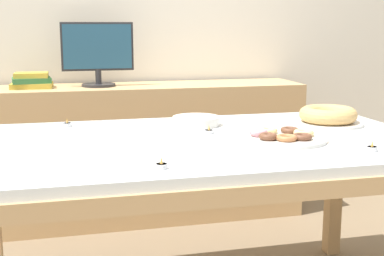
% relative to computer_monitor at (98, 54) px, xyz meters
% --- Properties ---
extents(wall_back, '(8.00, 0.10, 2.60)m').
position_rel_computer_monitor_xyz_m(wall_back, '(0.30, 0.30, 0.26)').
color(wall_back, silver).
rests_on(wall_back, ground).
extents(dining_table, '(1.84, 1.07, 0.77)m').
position_rel_computer_monitor_xyz_m(dining_table, '(0.30, -1.25, -0.35)').
color(dining_table, silver).
rests_on(dining_table, ground).
extents(sideboard, '(1.90, 0.44, 0.85)m').
position_rel_computer_monitor_xyz_m(sideboard, '(0.30, 0.00, -0.61)').
color(sideboard, tan).
rests_on(sideboard, ground).
extents(computer_monitor, '(0.42, 0.20, 0.38)m').
position_rel_computer_monitor_xyz_m(computer_monitor, '(0.00, 0.00, 0.00)').
color(computer_monitor, '#262628').
rests_on(computer_monitor, sideboard).
extents(book_stack, '(0.24, 0.18, 0.09)m').
position_rel_computer_monitor_xyz_m(book_stack, '(-0.38, 0.00, -0.15)').
color(book_stack, '#B29933').
rests_on(book_stack, sideboard).
extents(cake_chocolate_round, '(0.31, 0.31, 0.08)m').
position_rel_computer_monitor_xyz_m(cake_chocolate_round, '(0.94, -1.08, -0.23)').
color(cake_chocolate_round, silver).
rests_on(cake_chocolate_round, dining_table).
extents(pastry_platter, '(0.36, 0.36, 0.04)m').
position_rel_computer_monitor_xyz_m(pastry_platter, '(0.60, -1.34, -0.26)').
color(pastry_platter, silver).
rests_on(pastry_platter, dining_table).
extents(plate_stack, '(0.21, 0.21, 0.04)m').
position_rel_computer_monitor_xyz_m(plate_stack, '(0.36, -0.96, -0.25)').
color(plate_stack, silver).
rests_on(plate_stack, dining_table).
extents(tealight_near_front, '(0.04, 0.04, 0.04)m').
position_rel_computer_monitor_xyz_m(tealight_near_front, '(0.36, -1.16, -0.26)').
color(tealight_near_front, silver).
rests_on(tealight_near_front, dining_table).
extents(tealight_near_cakes, '(0.04, 0.04, 0.04)m').
position_rel_computer_monitor_xyz_m(tealight_near_cakes, '(0.07, -1.65, -0.26)').
color(tealight_near_cakes, silver).
rests_on(tealight_near_cakes, dining_table).
extents(tealight_left_edge, '(0.04, 0.04, 0.04)m').
position_rel_computer_monitor_xyz_m(tealight_left_edge, '(0.84, -1.59, -0.26)').
color(tealight_left_edge, silver).
rests_on(tealight_left_edge, dining_table).
extents(tealight_right_edge, '(0.04, 0.04, 0.04)m').
position_rel_computer_monitor_xyz_m(tealight_right_edge, '(-0.20, -0.85, -0.26)').
color(tealight_right_edge, silver).
rests_on(tealight_right_edge, dining_table).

